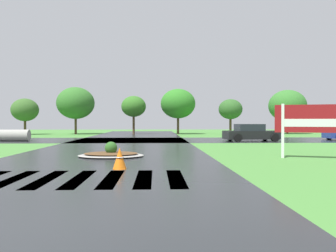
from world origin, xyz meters
TOP-DOWN VIEW (x-y plane):
  - asphalt_roadway at (0.00, 10.00)m, footprint 9.24×80.00m
  - asphalt_cross_road at (0.00, 24.68)m, footprint 90.00×8.31m
  - crosswalk_stripes at (0.00, 5.14)m, footprint 5.85×3.20m
  - estate_billboard at (8.83, 10.02)m, footprint 2.96×1.08m
  - median_island at (0.12, 11.15)m, footprint 2.95×2.29m
  - car_blue_compact at (9.75, 22.84)m, footprint 4.53×2.48m
  - drainage_pipe_stack at (-9.75, 23.43)m, footprint 3.63×0.94m
  - traffic_cone at (0.93, 7.06)m, footprint 0.46×0.46m
  - background_treeline at (3.74, 37.77)m, footprint 35.61×5.17m

SIDE VIEW (x-z plane):
  - asphalt_roadway at x=0.00m, z-range 0.00..0.01m
  - asphalt_cross_road at x=0.00m, z-range 0.00..0.01m
  - crosswalk_stripes at x=0.00m, z-range 0.00..0.01m
  - median_island at x=0.12m, z-range -0.21..0.47m
  - traffic_cone at x=0.93m, z-range -0.01..0.72m
  - drainage_pipe_stack at x=-9.75m, z-range 0.00..0.92m
  - car_blue_compact at x=9.75m, z-range -0.05..1.32m
  - estate_billboard at x=8.83m, z-range 0.42..2.78m
  - background_treeline at x=3.74m, z-range 0.67..6.36m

